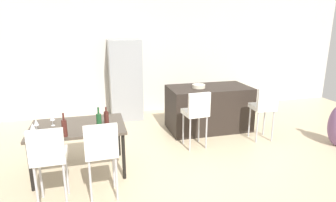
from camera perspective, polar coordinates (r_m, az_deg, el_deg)
name	(u,v)px	position (r m, az deg, el deg)	size (l,w,h in m)	color
ground_plane	(200,153)	(5.13, 6.32, -10.29)	(10.00, 10.00, 0.00)	#C6B28E
back_wall	(162,54)	(7.30, -1.15, 9.35)	(10.00, 0.12, 2.90)	beige
kitchen_island	(208,108)	(6.14, 8.04, -1.41)	(1.69, 0.92, 0.92)	black
bar_chair_left	(197,111)	(5.11, 5.69, -1.98)	(0.43, 0.43, 1.05)	white
bar_chair_middle	(264,105)	(5.71, 18.58, -0.85)	(0.43, 0.43, 1.05)	white
dining_table	(78,130)	(4.48, -17.45, -5.49)	(1.36, 0.91, 0.74)	#4C4238
dining_chair_near	(48,154)	(3.75, -22.66, -9.74)	(0.40, 0.40, 1.05)	white
dining_chair_far	(101,149)	(3.71, -13.14, -9.21)	(0.42, 0.42, 1.05)	white
wine_bottle_end	(106,119)	(4.25, -12.13, -3.53)	(0.07, 0.07, 0.30)	#471E19
wine_bottle_middle	(99,122)	(4.12, -13.54, -4.09)	(0.07, 0.07, 0.35)	#194723
wine_bottle_corner	(64,128)	(4.07, -19.90, -5.01)	(0.07, 0.07, 0.33)	#471E19
wine_glass_left	(36,123)	(4.42, -24.73, -3.92)	(0.07, 0.07, 0.17)	silver
wine_glass_right	(52,118)	(4.55, -22.02, -3.07)	(0.07, 0.07, 0.17)	silver
wine_glass_far	(33,127)	(4.27, -25.33, -4.63)	(0.07, 0.07, 0.17)	silver
refrigerator	(125,80)	(6.77, -8.50, 4.18)	(0.72, 0.68, 1.84)	#939699
fruit_bowl	(199,86)	(5.90, 6.11, 2.96)	(0.27, 0.27, 0.07)	beige
potted_plant	(238,96)	(7.77, 13.76, 0.93)	(0.38, 0.38, 0.58)	#996B4C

